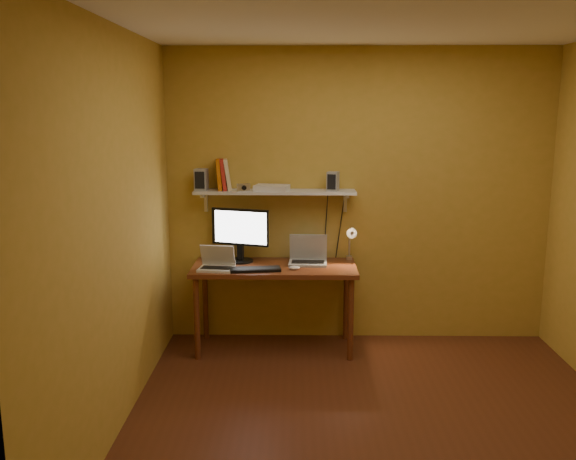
{
  "coord_description": "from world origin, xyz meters",
  "views": [
    {
      "loc": [
        -0.55,
        -3.77,
        2.07
      ],
      "look_at": [
        -0.62,
        1.18,
        1.08
      ],
      "focal_mm": 38.0,
      "sensor_mm": 36.0,
      "label": 1
    }
  ],
  "objects_px": {
    "netbook": "(217,263)",
    "wall_shelf": "(275,192)",
    "desk": "(274,275)",
    "mouse": "(294,268)",
    "laptop": "(308,256)",
    "shelf_camera": "(243,188)",
    "monitor": "(240,232)",
    "router": "(272,188)",
    "speaker_right": "(333,181)",
    "desk_lamp": "(351,239)",
    "speaker_left": "(201,179)",
    "keyboard": "(255,269)"
  },
  "relations": [
    {
      "from": "desk",
      "to": "monitor",
      "type": "height_order",
      "value": "monitor"
    },
    {
      "from": "laptop",
      "to": "desk_lamp",
      "type": "height_order",
      "value": "desk_lamp"
    },
    {
      "from": "desk_lamp",
      "to": "mouse",
      "type": "bearing_deg",
      "value": -152.39
    },
    {
      "from": "wall_shelf",
      "to": "router",
      "type": "xyz_separation_m",
      "value": [
        -0.03,
        -0.0,
        0.04
      ]
    },
    {
      "from": "netbook",
      "to": "shelf_camera",
      "type": "bearing_deg",
      "value": 56.84
    },
    {
      "from": "desk",
      "to": "speaker_left",
      "type": "bearing_deg",
      "value": 162.83
    },
    {
      "from": "monitor",
      "to": "desk",
      "type": "bearing_deg",
      "value": -6.7
    },
    {
      "from": "desk_lamp",
      "to": "shelf_camera",
      "type": "bearing_deg",
      "value": -179.77
    },
    {
      "from": "speaker_right",
      "to": "laptop",
      "type": "bearing_deg",
      "value": -140.99
    },
    {
      "from": "netbook",
      "to": "mouse",
      "type": "bearing_deg",
      "value": 6.82
    },
    {
      "from": "wall_shelf",
      "to": "speaker_left",
      "type": "height_order",
      "value": "speaker_left"
    },
    {
      "from": "monitor",
      "to": "speaker_right",
      "type": "bearing_deg",
      "value": 20.41
    },
    {
      "from": "mouse",
      "to": "speaker_right",
      "type": "height_order",
      "value": "speaker_right"
    },
    {
      "from": "monitor",
      "to": "speaker_left",
      "type": "xyz_separation_m",
      "value": [
        -0.34,
        0.06,
        0.45
      ]
    },
    {
      "from": "monitor",
      "to": "router",
      "type": "relative_size",
      "value": 1.76
    },
    {
      "from": "wall_shelf",
      "to": "speaker_right",
      "type": "relative_size",
      "value": 8.51
    },
    {
      "from": "netbook",
      "to": "shelf_camera",
      "type": "relative_size",
      "value": 2.64
    },
    {
      "from": "monitor",
      "to": "laptop",
      "type": "relative_size",
      "value": 1.5
    },
    {
      "from": "keyboard",
      "to": "shelf_camera",
      "type": "relative_size",
      "value": 3.62
    },
    {
      "from": "wall_shelf",
      "to": "netbook",
      "type": "distance_m",
      "value": 0.8
    },
    {
      "from": "monitor",
      "to": "speaker_left",
      "type": "distance_m",
      "value": 0.57
    },
    {
      "from": "wall_shelf",
      "to": "laptop",
      "type": "bearing_deg",
      "value": -18.01
    },
    {
      "from": "desk_lamp",
      "to": "shelf_camera",
      "type": "relative_size",
      "value": 3.21
    },
    {
      "from": "mouse",
      "to": "desk_lamp",
      "type": "distance_m",
      "value": 0.58
    },
    {
      "from": "netbook",
      "to": "router",
      "type": "bearing_deg",
      "value": 42.06
    },
    {
      "from": "netbook",
      "to": "wall_shelf",
      "type": "bearing_deg",
      "value": 40.93
    },
    {
      "from": "desk",
      "to": "wall_shelf",
      "type": "bearing_deg",
      "value": 90.0
    },
    {
      "from": "wall_shelf",
      "to": "shelf_camera",
      "type": "bearing_deg",
      "value": -164.98
    },
    {
      "from": "mouse",
      "to": "router",
      "type": "distance_m",
      "value": 0.74
    },
    {
      "from": "laptop",
      "to": "desk",
      "type": "bearing_deg",
      "value": -158.1
    },
    {
      "from": "laptop",
      "to": "mouse",
      "type": "xyz_separation_m",
      "value": [
        -0.12,
        -0.23,
        -0.05
      ]
    },
    {
      "from": "laptop",
      "to": "router",
      "type": "distance_m",
      "value": 0.67
    },
    {
      "from": "router",
      "to": "shelf_camera",
      "type": "bearing_deg",
      "value": -164.49
    },
    {
      "from": "desk",
      "to": "mouse",
      "type": "distance_m",
      "value": 0.24
    },
    {
      "from": "keyboard",
      "to": "netbook",
      "type": "bearing_deg",
      "value": 165.15
    },
    {
      "from": "desk_lamp",
      "to": "speaker_left",
      "type": "distance_m",
      "value": 1.4
    },
    {
      "from": "desk",
      "to": "wall_shelf",
      "type": "xyz_separation_m",
      "value": [
        0.0,
        0.19,
        0.69
      ]
    },
    {
      "from": "desk",
      "to": "router",
      "type": "bearing_deg",
      "value": 98.1
    },
    {
      "from": "laptop",
      "to": "speaker_left",
      "type": "height_order",
      "value": "speaker_left"
    },
    {
      "from": "desk",
      "to": "wall_shelf",
      "type": "height_order",
      "value": "wall_shelf"
    },
    {
      "from": "wall_shelf",
      "to": "router",
      "type": "distance_m",
      "value": 0.05
    },
    {
      "from": "speaker_right",
      "to": "speaker_left",
      "type": "bearing_deg",
      "value": -162.64
    },
    {
      "from": "monitor",
      "to": "mouse",
      "type": "bearing_deg",
      "value": -11.83
    },
    {
      "from": "laptop",
      "to": "shelf_camera",
      "type": "xyz_separation_m",
      "value": [
        -0.56,
        0.02,
        0.59
      ]
    },
    {
      "from": "wall_shelf",
      "to": "shelf_camera",
      "type": "xyz_separation_m",
      "value": [
        -0.27,
        -0.07,
        0.05
      ]
    },
    {
      "from": "wall_shelf",
      "to": "monitor",
      "type": "bearing_deg",
      "value": -168.71
    },
    {
      "from": "speaker_right",
      "to": "shelf_camera",
      "type": "height_order",
      "value": "speaker_right"
    },
    {
      "from": "laptop",
      "to": "netbook",
      "type": "xyz_separation_m",
      "value": [
        -0.77,
        -0.23,
        -0.01
      ]
    },
    {
      "from": "wall_shelf",
      "to": "mouse",
      "type": "xyz_separation_m",
      "value": [
        0.17,
        -0.32,
        -0.59
      ]
    },
    {
      "from": "netbook",
      "to": "speaker_right",
      "type": "distance_m",
      "value": 1.21
    }
  ]
}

